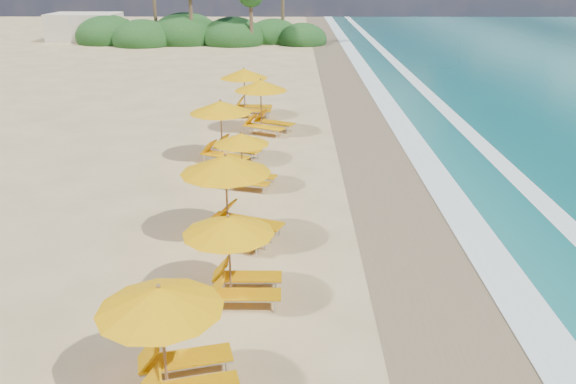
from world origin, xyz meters
TOP-DOWN VIEW (x-y plane):
  - ground at (0.00, 0.00)m, footprint 160.00×160.00m
  - wet_sand at (4.00, 0.00)m, footprint 4.00×160.00m
  - surf_foam at (6.70, 0.00)m, footprint 4.00×160.00m
  - station_2 at (-1.99, -7.19)m, footprint 2.84×2.75m
  - station_3 at (-1.15, -3.91)m, footprint 2.32×2.13m
  - station_4 at (-1.54, -0.74)m, footprint 3.36×3.32m
  - station_5 at (-1.52, 3.66)m, footprint 2.52×2.44m
  - station_6 at (-2.56, 6.63)m, footprint 3.31×3.30m
  - station_7 at (-1.21, 11.05)m, footprint 3.37×3.37m
  - station_8 at (-2.22, 14.39)m, footprint 2.75×2.55m
  - treeline at (-9.94, 45.51)m, footprint 25.80×8.80m
  - beach_building at (-22.00, 48.00)m, footprint 7.00×5.00m

SIDE VIEW (x-z plane):
  - ground at x=0.00m, z-range 0.00..0.00m
  - wet_sand at x=4.00m, z-range 0.00..0.01m
  - surf_foam at x=6.70m, z-range 0.02..0.03m
  - treeline at x=-9.94m, z-range -3.87..5.86m
  - station_5 at x=-1.52m, z-range 0.12..2.13m
  - station_3 at x=-1.15m, z-range 0.13..2.29m
  - station_2 at x=-1.99m, z-range 0.14..2.43m
  - beach_building at x=-22.00m, z-range 0.00..2.80m
  - station_6 at x=-2.56m, z-range 0.15..2.67m
  - station_8 at x=-2.22m, z-range 0.15..2.69m
  - station_7 at x=-1.21m, z-range 0.15..2.69m
  - station_4 at x=-1.54m, z-range 0.16..2.75m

